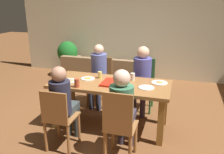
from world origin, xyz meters
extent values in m
plane|color=brown|center=(0.00, 0.00, 0.00)|extent=(20.00, 20.00, 0.00)
cube|color=silver|center=(0.00, 2.89, 1.33)|extent=(6.98, 0.12, 2.65)
cube|color=#956134|center=(0.00, 0.00, 0.75)|extent=(1.91, 0.84, 0.05)
cube|color=olive|center=(-0.86, -0.32, 0.36)|extent=(0.09, 0.09, 0.72)
cube|color=olive|center=(0.86, -0.32, 0.36)|extent=(0.09, 0.09, 0.72)
cube|color=olive|center=(-0.86, 0.32, 0.36)|extent=(0.09, 0.09, 0.72)
cube|color=olive|center=(0.86, 0.32, 0.36)|extent=(0.09, 0.09, 0.72)
cylinder|color=#976335|center=(0.22, -0.61, 0.23)|extent=(0.05, 0.05, 0.47)
cylinder|color=#976335|center=(0.55, -0.61, 0.23)|extent=(0.05, 0.05, 0.47)
cylinder|color=#976335|center=(0.22, -0.95, 0.23)|extent=(0.05, 0.05, 0.47)
cylinder|color=#976335|center=(0.55, -0.95, 0.23)|extent=(0.05, 0.05, 0.47)
cube|color=#976335|center=(0.38, -0.78, 0.48)|extent=(0.39, 0.41, 0.02)
cube|color=#976335|center=(0.38, -0.97, 0.75)|extent=(0.37, 0.03, 0.52)
cylinder|color=#39313D|center=(0.31, -0.45, 0.24)|extent=(0.10, 0.10, 0.49)
cylinder|color=#39313D|center=(0.46, -0.45, 0.24)|extent=(0.10, 0.10, 0.49)
cube|color=#39313D|center=(0.38, -0.61, 0.54)|extent=(0.28, 0.34, 0.11)
cylinder|color=#3D7453|center=(0.38, -0.78, 0.79)|extent=(0.31, 0.31, 0.49)
sphere|color=beige|center=(0.38, -0.78, 1.13)|extent=(0.22, 0.22, 0.22)
cylinder|color=#915D31|center=(-0.65, -0.59, 0.23)|extent=(0.04, 0.04, 0.47)
cylinder|color=#915D31|center=(-0.30, -0.59, 0.23)|extent=(0.04, 0.04, 0.47)
cylinder|color=#915D31|center=(-0.65, -0.94, 0.23)|extent=(0.04, 0.04, 0.47)
cylinder|color=#915D31|center=(-0.30, -0.94, 0.23)|extent=(0.04, 0.04, 0.47)
cube|color=#915D31|center=(-0.48, -0.77, 0.48)|extent=(0.40, 0.41, 0.02)
cube|color=#915D31|center=(-0.48, -0.96, 0.70)|extent=(0.38, 0.03, 0.43)
cylinder|color=#364041|center=(-0.55, -0.45, 0.24)|extent=(0.10, 0.10, 0.49)
cylinder|color=#364041|center=(-0.40, -0.45, 0.24)|extent=(0.10, 0.10, 0.49)
cube|color=#364041|center=(-0.48, -0.60, 0.54)|extent=(0.26, 0.34, 0.11)
cylinder|color=#262537|center=(-0.48, -0.77, 0.77)|extent=(0.29, 0.29, 0.47)
sphere|color=#AB785D|center=(-0.48, -0.77, 1.10)|extent=(0.21, 0.21, 0.21)
cylinder|color=#31622F|center=(0.58, 0.62, 0.23)|extent=(0.04, 0.04, 0.47)
cylinder|color=#31622F|center=(0.19, 0.62, 0.23)|extent=(0.04, 0.04, 0.47)
cylinder|color=#31622F|center=(0.58, 0.98, 0.23)|extent=(0.04, 0.04, 0.47)
cylinder|color=#31622F|center=(0.19, 0.98, 0.23)|extent=(0.04, 0.04, 0.47)
cube|color=#31622F|center=(0.38, 0.80, 0.48)|extent=(0.44, 0.41, 0.02)
cube|color=#31622F|center=(0.38, 0.99, 0.73)|extent=(0.42, 0.03, 0.49)
cylinder|color=#44344A|center=(0.47, 0.46, 0.24)|extent=(0.10, 0.10, 0.49)
cylinder|color=#44344A|center=(0.30, 0.46, 0.24)|extent=(0.10, 0.10, 0.49)
cube|color=#44344A|center=(0.38, 0.62, 0.54)|extent=(0.30, 0.35, 0.11)
cylinder|color=#4F4E9D|center=(0.38, 0.80, 0.78)|extent=(0.33, 0.33, 0.49)
sphere|color=#DAA987|center=(0.38, 0.80, 1.13)|extent=(0.23, 0.23, 0.23)
cylinder|color=brown|center=(-0.30, 0.61, 0.23)|extent=(0.05, 0.05, 0.47)
cylinder|color=brown|center=(-0.66, 0.61, 0.23)|extent=(0.05, 0.05, 0.47)
cylinder|color=brown|center=(-0.30, 1.00, 0.23)|extent=(0.05, 0.05, 0.47)
cylinder|color=brown|center=(-0.66, 1.00, 0.23)|extent=(0.05, 0.05, 0.47)
cube|color=brown|center=(-0.48, 0.80, 0.48)|extent=(0.43, 0.45, 0.02)
cube|color=brown|center=(-0.48, 1.02, 0.71)|extent=(0.40, 0.03, 0.44)
cylinder|color=#373A4D|center=(-0.40, 0.52, 0.24)|extent=(0.10, 0.10, 0.49)
cylinder|color=#373A4D|center=(-0.55, 0.52, 0.24)|extent=(0.10, 0.10, 0.49)
cube|color=#373A4D|center=(-0.48, 0.66, 0.54)|extent=(0.28, 0.30, 0.11)
cylinder|color=#545D9A|center=(-0.48, 0.80, 0.79)|extent=(0.31, 0.31, 0.51)
sphere|color=#DFB390|center=(-0.48, 0.80, 1.13)|extent=(0.19, 0.19, 0.19)
cube|color=red|center=(0.08, -0.03, 0.79)|extent=(0.39, 0.39, 0.03)
cylinder|color=white|center=(-0.42, 0.08, 0.78)|extent=(0.23, 0.23, 0.01)
cone|color=#BE852E|center=(-0.42, 0.08, 0.79)|extent=(0.12, 0.12, 0.02)
cylinder|color=white|center=(0.59, -0.07, 0.78)|extent=(0.24, 0.24, 0.01)
cylinder|color=white|center=(-0.65, -0.11, 0.78)|extent=(0.23, 0.23, 0.01)
cone|color=#D27A47|center=(-0.65, -0.11, 0.79)|extent=(0.13, 0.13, 0.02)
cylinder|color=white|center=(0.76, 0.21, 0.78)|extent=(0.25, 0.25, 0.01)
cone|color=orange|center=(0.76, 0.21, 0.79)|extent=(0.12, 0.12, 0.02)
cylinder|color=#B0462A|center=(-0.43, -0.34, 0.84)|extent=(0.08, 0.08, 0.13)
cylinder|color=silver|center=(0.32, 0.22, 0.83)|extent=(0.07, 0.07, 0.12)
cylinder|color=#DDC65D|center=(-0.24, 0.18, 0.83)|extent=(0.07, 0.07, 0.11)
cube|color=#8C6D4B|center=(-0.76, 2.15, 0.19)|extent=(2.15, 0.82, 0.38)
cube|color=#8C6D4B|center=(-0.76, 1.82, 0.54)|extent=(2.15, 0.16, 0.31)
cube|color=#8C6D4B|center=(-1.74, 2.15, 0.47)|extent=(0.20, 0.78, 0.18)
cube|color=#8C6D4B|center=(0.22, 2.15, 0.47)|extent=(0.20, 0.78, 0.18)
cylinder|color=#A86C55|center=(-1.93, 2.32, 0.15)|extent=(0.29, 0.29, 0.29)
cylinder|color=brown|center=(-1.93, 2.32, 0.37)|extent=(0.05, 0.05, 0.16)
ellipsoid|color=#1A6321|center=(-1.93, 2.32, 0.67)|extent=(0.55, 0.55, 0.60)
camera|label=1|loc=(1.05, -3.43, 2.04)|focal=38.09mm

